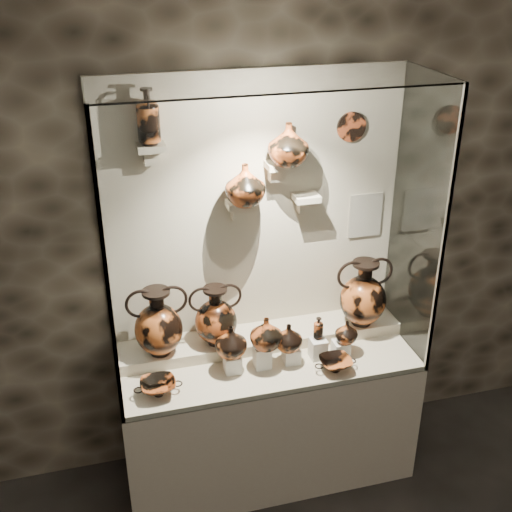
{
  "coord_description": "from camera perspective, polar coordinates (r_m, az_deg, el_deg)",
  "views": [
    {
      "loc": [
        -0.85,
        -0.71,
        2.98
      ],
      "look_at": [
        -0.05,
        2.27,
        1.45
      ],
      "focal_mm": 45.0,
      "sensor_mm": 36.0,
      "label": 1
    }
  ],
  "objects": [
    {
      "name": "pedestal_a",
      "position": [
        3.59,
        -2.11,
        -9.5
      ],
      "size": [
        0.09,
        0.09,
        0.1
      ],
      "primitive_type": "cube",
      "color": "silver",
      "rests_on": "front_tier"
    },
    {
      "name": "front_tier",
      "position": [
        3.71,
        1.08,
        -9.36
      ],
      "size": [
        1.68,
        0.58,
        0.03
      ],
      "primitive_type": "cube",
      "color": "#C1B195",
      "rests_on": "plinth"
    },
    {
      "name": "lekythos_tall",
      "position": [
        3.23,
        -9.59,
        12.37
      ],
      "size": [
        0.14,
        0.14,
        0.31
      ],
      "primitive_type": null,
      "rotation": [
        0.0,
        0.0,
        0.16
      ],
      "color": "#A95020",
      "rests_on": "bracket_ul"
    },
    {
      "name": "jug_c",
      "position": [
        3.58,
        2.89,
        -7.23
      ],
      "size": [
        0.2,
        0.2,
        0.16
      ],
      "primitive_type": "imported",
      "rotation": [
        0.0,
        0.0,
        -0.32
      ],
      "color": "#A95020",
      "rests_on": "pedestal_c"
    },
    {
      "name": "frame_post_right",
      "position": [
        3.4,
        16.34,
        1.23
      ],
      "size": [
        0.02,
        0.02,
        1.6
      ],
      "primitive_type": "cube",
      "color": "gray",
      "rests_on": "plinth"
    },
    {
      "name": "glass_left",
      "position": [
        3.21,
        -13.49,
        0.04
      ],
      "size": [
        0.01,
        0.6,
        1.6
      ],
      "primitive_type": "cube",
      "color": "white",
      "rests_on": "plinth"
    },
    {
      "name": "glass_right",
      "position": [
        3.63,
        14.15,
        3.12
      ],
      "size": [
        0.01,
        0.6,
        1.6
      ],
      "primitive_type": "cube",
      "color": "white",
      "rests_on": "plinth"
    },
    {
      "name": "wall_back",
      "position": [
        3.6,
        -0.23,
        3.77
      ],
      "size": [
        5.0,
        0.02,
        3.2
      ],
      "primitive_type": "cube",
      "color": "black",
      "rests_on": "ground"
    },
    {
      "name": "frame_post_left",
      "position": [
        2.95,
        -13.08,
        -2.36
      ],
      "size": [
        0.02,
        0.02,
        1.6
      ],
      "primitive_type": "cube",
      "color": "gray",
      "rests_on": "plinth"
    },
    {
      "name": "ovoid_vase_b",
      "position": [
        3.37,
        2.89,
        9.92
      ],
      "size": [
        0.27,
        0.27,
        0.22
      ],
      "primitive_type": "imported",
      "rotation": [
        0.0,
        0.0,
        -0.31
      ],
      "color": "#9D441B",
      "rests_on": "bracket_cb"
    },
    {
      "name": "jug_b",
      "position": [
        3.52,
        0.9,
        -6.87
      ],
      "size": [
        0.2,
        0.2,
        0.19
      ],
      "primitive_type": "imported",
      "rotation": [
        0.0,
        0.0,
        0.14
      ],
      "color": "#9D441B",
      "rests_on": "pedestal_b"
    },
    {
      "name": "ovoid_vase_a",
      "position": [
        3.37,
        -0.97,
        6.38
      ],
      "size": [
        0.22,
        0.22,
        0.22
      ],
      "primitive_type": "imported",
      "rotation": [
        0.0,
        0.0,
        0.05
      ],
      "color": "#9D441B",
      "rests_on": "bracket_ca"
    },
    {
      "name": "kylix_right",
      "position": [
        3.62,
        7.07,
        -9.44
      ],
      "size": [
        0.28,
        0.26,
        0.09
      ],
      "primitive_type": null,
      "rotation": [
        0.0,
        0.0,
        -0.32
      ],
      "color": "#A95020",
      "rests_on": "front_tier"
    },
    {
      "name": "jug_a",
      "position": [
        3.51,
        -2.25,
        -7.58
      ],
      "size": [
        0.23,
        0.23,
        0.18
      ],
      "primitive_type": "imported",
      "rotation": [
        0.0,
        0.0,
        -0.37
      ],
      "color": "#A95020",
      "rests_on": "pedestal_a"
    },
    {
      "name": "amphora_mid",
      "position": [
        3.63,
        -3.6,
        -5.29
      ],
      "size": [
        0.33,
        0.33,
        0.36
      ],
      "primitive_type": null,
      "rotation": [
        0.0,
        0.0,
        -0.16
      ],
      "color": "#9D441B",
      "rests_on": "rear_tier"
    },
    {
      "name": "pedestal_e",
      "position": [
        3.76,
        7.52,
        -8.06
      ],
      "size": [
        0.09,
        0.09,
        0.08
      ],
      "primitive_type": "cube",
      "color": "silver",
      "rests_on": "front_tier"
    },
    {
      "name": "kylix_left",
      "position": [
        3.46,
        -8.7,
        -11.39
      ],
      "size": [
        0.28,
        0.26,
        0.1
      ],
      "primitive_type": null,
      "rotation": [
        0.0,
        0.0,
        0.24
      ],
      "color": "#9D441B",
      "rests_on": "front_tier"
    },
    {
      "name": "info_placard",
      "position": [
        3.82,
        9.69,
        3.6
      ],
      "size": [
        0.2,
        0.01,
        0.27
      ],
      "primitive_type": "cube",
      "color": "beige",
      "rests_on": "back_panel"
    },
    {
      "name": "rear_tier",
      "position": [
        3.83,
        0.35,
        -7.46
      ],
      "size": [
        1.7,
        0.25,
        0.1
      ],
      "primitive_type": "cube",
      "color": "#C1B195",
      "rests_on": "plinth"
    },
    {
      "name": "glass_top",
      "position": [
        3.07,
        1.34,
        15.36
      ],
      "size": [
        1.7,
        0.6,
        0.01
      ],
      "primitive_type": "cube",
      "color": "white",
      "rests_on": "back_panel"
    },
    {
      "name": "back_panel",
      "position": [
        3.59,
        -0.21,
        3.74
      ],
      "size": [
        1.7,
        0.03,
        1.6
      ],
      "primitive_type": "cube",
      "color": "#BEB499",
      "rests_on": "plinth"
    },
    {
      "name": "amphora_left",
      "position": [
        3.57,
        -8.7,
        -5.8
      ],
      "size": [
        0.39,
        0.39,
        0.4
      ],
      "primitive_type": null,
      "rotation": [
        0.0,
        0.0,
        0.23
      ],
      "color": "#A95020",
      "rests_on": "rear_tier"
    },
    {
      "name": "pedestal_d",
      "position": [
        3.71,
        5.51,
        -8.15
      ],
      "size": [
        0.09,
        0.09,
        0.12
      ],
      "primitive_type": "cube",
      "color": "silver",
      "rests_on": "front_tier"
    },
    {
      "name": "amphora_right",
      "position": [
        3.84,
        9.52,
        -3.24
      ],
      "size": [
        0.42,
        0.42,
        0.41
      ],
      "primitive_type": null,
      "rotation": [
        0.0,
        0.0,
        0.34
      ],
      "color": "#A95020",
      "rests_on": "rear_tier"
    },
    {
      "name": "pedestal_c",
      "position": [
        3.67,
        3.13,
        -8.74
      ],
      "size": [
        0.09,
        0.09,
        0.09
      ],
      "primitive_type": "cube",
      "color": "silver",
      "rests_on": "front_tier"
    },
    {
      "name": "wall_plate",
      "position": [
        3.59,
        8.46,
        11.3
      ],
      "size": [
        0.17,
        0.02,
        0.17
      ],
      "primitive_type": "cylinder",
      "rotation": [
        1.57,
        0.0,
        0.0
      ],
      "color": "#BD4D25",
      "rests_on": "back_panel"
    },
    {
      "name": "bracket_cb",
      "position": [
        3.45,
        1.73,
        8.05
      ],
      "size": [
        0.1,
        0.12,
        0.04
      ],
      "primitive_type": "cube",
      "color": "#BEB499",
      "rests_on": "back_panel"
    },
    {
      "name": "jug_e",
      "position": [
        3.71,
        8.03,
        -6.68
      ],
      "size": [
        0.15,
        0.15,
        0.14
      ],
      "primitive_type": "imported",
      "rotation": [
        0.0,
        0.0,
        0.15
      ],
      "color": "#A95020",
      "rests_on": "pedestal_e"
    },
    {
      "name": "lekythos_small",
      "position": [
        3.64,
        5.55,
        -6.26
      ],
      "size": [
        0.08,
        0.08,
        0.15
      ],
      "primitive_type": null,
      "rotation": [
        0.0,
        0.0,
        0.21
      ],
      "color": "#9D441B",
      "rests_on": "pedestal_d"
    },
    {
      "name": "plinth",
      "position": [
        3.97,
        1.03,
        -14.24
      ],
      "size": [
        1.7,
        0.6,
        0.8
      ],
      "primitive_type": "cube",
      "color": "#BEB499",
      "rests_on": "floor"
    },
    {
      "name": "bracket_cc",
      "position": [
        3.57,
        4.47,
        5.22
      ],
      "size": [
        0.14,
        0.12,
        0.04
      ],
      "primitive_type": "cube",
      "color": "#BEB499",
      "rests_on": "back_panel"
    },
    {
      "name": "pedestal_b",
      "position": [
        3.62,
        0.54,
        -8.9
      ],
      "size": [
        0.09,
        0.09,
        0.13
      ],
      "primitive_type": "cube",
      "color": "silver",
      "rests_on": "front_tier"
    },
    {
      "name": "bracket_ul",
      "position": [
        3.28,
        -9.32,
        9.51
      ],
      "size": [
        0.14,
        0.12,
        0.04
      ],
      "primitive_type": "cube",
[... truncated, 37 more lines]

